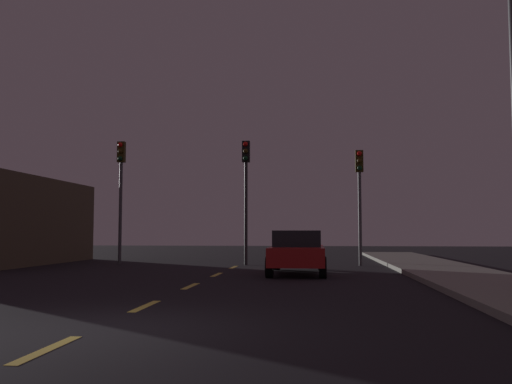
{
  "coord_description": "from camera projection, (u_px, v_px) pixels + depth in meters",
  "views": [
    {
      "loc": [
        3.12,
        -7.51,
        1.38
      ],
      "look_at": [
        0.77,
        15.02,
        3.01
      ],
      "focal_mm": 38.84,
      "sensor_mm": 36.0,
      "label": 1
    }
  ],
  "objects": [
    {
      "name": "lane_stripe_fifth",
      "position": [
        234.0,
        267.0,
        21.56
      ],
      "size": [
        0.16,
        1.6,
        0.01
      ],
      "primitive_type": "cube",
      "color": "#EACC4C",
      "rests_on": "ground_plane"
    },
    {
      "name": "lane_stripe_fourth",
      "position": [
        217.0,
        275.0,
        17.79
      ],
      "size": [
        0.16,
        1.6,
        0.01
      ],
      "primitive_type": "cube",
      "color": "#EACC4C",
      "rests_on": "ground_plane"
    },
    {
      "name": "lane_stripe_third",
      "position": [
        191.0,
        286.0,
        14.02
      ],
      "size": [
        0.16,
        1.6,
        0.01
      ],
      "primitive_type": "cube",
      "color": "#EACC4C",
      "rests_on": "ground_plane"
    },
    {
      "name": "lane_stripe_second",
      "position": [
        145.0,
        306.0,
        10.25
      ],
      "size": [
        0.16,
        1.6,
        0.01
      ],
      "primitive_type": "cube",
      "color": "#EACC4C",
      "rests_on": "ground_plane"
    },
    {
      "name": "lane_stripe_nearest",
      "position": [
        47.0,
        349.0,
        6.48
      ],
      "size": [
        0.16,
        1.6,
        0.01
      ],
      "primitive_type": "cube",
      "color": "#EACC4C",
      "rests_on": "ground_plane"
    },
    {
      "name": "car_stopped_ahead",
      "position": [
        297.0,
        251.0,
        18.25
      ],
      "size": [
        1.82,
        4.56,
        1.42
      ],
      "color": "#B21919",
      "rests_on": "ground_plane"
    },
    {
      "name": "street_lamp_right",
      "position": [
        504.0,
        87.0,
        12.88
      ],
      "size": [
        1.74,
        0.36,
        7.99
      ],
      "color": "#4C4C51",
      "rests_on": "ground_plane"
    },
    {
      "name": "traffic_signal_right",
      "position": [
        360.0,
        184.0,
        22.81
      ],
      "size": [
        0.32,
        0.38,
        4.75
      ],
      "color": "#4C4C51",
      "rests_on": "ground_plane"
    },
    {
      "name": "sidewalk_curb_right",
      "position": [
        490.0,
        284.0,
        13.85
      ],
      "size": [
        3.0,
        40.0,
        0.15
      ],
      "primitive_type": "cube",
      "color": "gray",
      "rests_on": "ground_plane"
    },
    {
      "name": "traffic_signal_center",
      "position": [
        246.0,
        178.0,
        23.32
      ],
      "size": [
        0.32,
        0.38,
        5.22
      ],
      "color": "#2D2D30",
      "rests_on": "ground_plane"
    },
    {
      "name": "traffic_signal_left",
      "position": [
        121.0,
        178.0,
        23.89
      ],
      "size": [
        0.32,
        0.38,
        5.28
      ],
      "color": "#4C4C51",
      "rests_on": "ground_plane"
    },
    {
      "name": "ground_plane",
      "position": [
        196.0,
        284.0,
        14.62
      ],
      "size": [
        80.0,
        80.0,
        0.0
      ],
      "primitive_type": "plane",
      "color": "black"
    }
  ]
}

